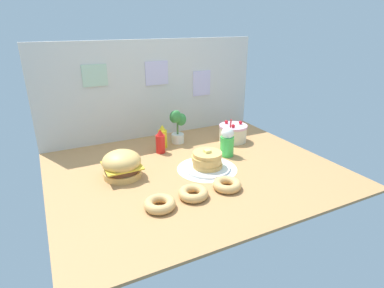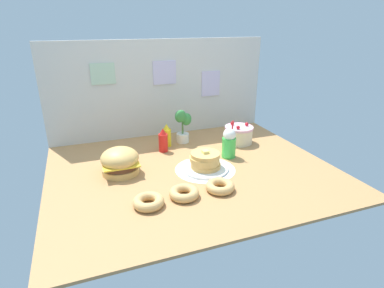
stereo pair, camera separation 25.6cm
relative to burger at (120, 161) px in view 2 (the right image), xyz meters
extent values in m
cube|color=#B27F4C|center=(0.54, -0.12, -0.11)|extent=(2.19, 1.80, 0.02)
cube|color=beige|center=(0.54, 0.77, 0.37)|extent=(2.19, 0.03, 0.94)
cube|color=#B2D1B2|center=(0.00, 0.75, 0.55)|extent=(0.22, 0.01, 0.19)
cube|color=silver|center=(0.58, 0.75, 0.53)|extent=(0.23, 0.01, 0.22)
cube|color=silver|center=(1.07, 0.75, 0.39)|extent=(0.20, 0.01, 0.26)
cylinder|color=white|center=(0.64, -0.17, -0.10)|extent=(0.48, 0.48, 0.00)
cylinder|color=#DBA859|center=(0.00, 0.00, -0.07)|extent=(0.28, 0.28, 0.05)
cylinder|color=#59331E|center=(0.00, 0.00, -0.03)|extent=(0.26, 0.26, 0.04)
cube|color=yellow|center=(0.00, 0.00, -0.01)|extent=(0.27, 0.27, 0.01)
ellipsoid|color=#E5B260|center=(0.00, 0.00, 0.03)|extent=(0.29, 0.29, 0.16)
cylinder|color=white|center=(0.64, -0.17, -0.09)|extent=(0.37, 0.37, 0.02)
cylinder|color=#E0AD5B|center=(0.64, -0.17, -0.06)|extent=(0.24, 0.24, 0.03)
cylinder|color=#E0AD5B|center=(0.64, -0.17, -0.03)|extent=(0.23, 0.23, 0.03)
cylinder|color=#E0AD5B|center=(0.63, -0.17, 0.00)|extent=(0.24, 0.24, 0.03)
cylinder|color=#E0AD5B|center=(0.64, -0.17, 0.03)|extent=(0.23, 0.23, 0.03)
cube|color=#F7E072|center=(0.64, -0.17, 0.05)|extent=(0.05, 0.05, 0.02)
cylinder|color=beige|center=(1.16, 0.26, -0.03)|extent=(0.26, 0.26, 0.14)
cylinder|color=#F2B2C6|center=(1.16, 0.26, 0.05)|extent=(0.27, 0.27, 0.02)
sphere|color=red|center=(1.24, 0.25, 0.08)|extent=(0.03, 0.03, 0.03)
sphere|color=red|center=(1.13, 0.33, 0.08)|extent=(0.03, 0.03, 0.03)
sphere|color=red|center=(1.12, 0.20, 0.08)|extent=(0.03, 0.03, 0.03)
cylinder|color=red|center=(0.43, 0.31, -0.02)|extent=(0.08, 0.08, 0.16)
cone|color=red|center=(0.43, 0.31, 0.09)|extent=(0.07, 0.07, 0.05)
cylinder|color=yellow|center=(0.49, 0.42, -0.02)|extent=(0.08, 0.08, 0.16)
cone|color=yellow|center=(0.49, 0.42, 0.09)|extent=(0.07, 0.07, 0.05)
cylinder|color=green|center=(0.92, -0.01, -0.01)|extent=(0.12, 0.12, 0.17)
sphere|color=white|center=(0.92, -0.01, 0.11)|extent=(0.11, 0.11, 0.11)
cylinder|color=red|center=(0.94, -0.01, 0.14)|extent=(0.01, 0.03, 0.17)
torus|color=tan|center=(0.10, -0.53, -0.07)|extent=(0.20, 0.20, 0.06)
torus|color=brown|center=(0.10, -0.53, -0.06)|extent=(0.19, 0.19, 0.05)
torus|color=tan|center=(0.34, -0.51, -0.07)|extent=(0.20, 0.20, 0.06)
torus|color=#D89ED8|center=(0.34, -0.51, -0.06)|extent=(0.19, 0.19, 0.05)
torus|color=tan|center=(0.61, -0.51, -0.07)|extent=(0.20, 0.20, 0.06)
torus|color=pink|center=(0.61, -0.51, -0.06)|extent=(0.19, 0.19, 0.05)
cylinder|color=white|center=(0.66, 0.46, -0.06)|extent=(0.12, 0.12, 0.09)
cylinder|color=#4C7238|center=(0.66, 0.46, 0.06)|extent=(0.02, 0.02, 0.15)
ellipsoid|color=#38843D|center=(0.70, 0.46, 0.13)|extent=(0.10, 0.07, 0.12)
ellipsoid|color=#38843D|center=(0.65, 0.50, 0.15)|extent=(0.10, 0.07, 0.12)
ellipsoid|color=#38843D|center=(0.64, 0.43, 0.17)|extent=(0.10, 0.07, 0.12)
camera|label=1|loc=(-0.47, -2.12, 1.00)|focal=29.17mm
camera|label=2|loc=(-0.24, -2.22, 1.00)|focal=29.17mm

